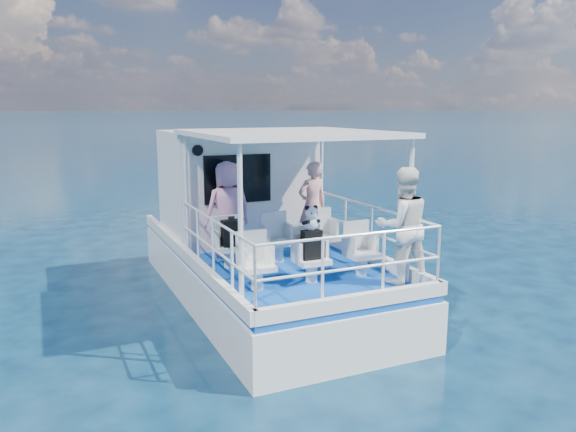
# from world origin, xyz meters

# --- Properties ---
(ground) EXTENTS (2000.00, 2000.00, 0.00)m
(ground) POSITION_xyz_m (0.00, 0.00, 0.00)
(ground) COLOR #071F36
(ground) RESTS_ON ground
(hull) EXTENTS (3.00, 7.00, 1.60)m
(hull) POSITION_xyz_m (0.00, 1.00, 0.00)
(hull) COLOR white
(hull) RESTS_ON ground
(deck) EXTENTS (2.90, 6.90, 0.10)m
(deck) POSITION_xyz_m (0.00, 1.00, 0.85)
(deck) COLOR #0A3B92
(deck) RESTS_ON hull
(cabin) EXTENTS (2.85, 2.00, 2.20)m
(cabin) POSITION_xyz_m (0.00, 2.30, 2.00)
(cabin) COLOR white
(cabin) RESTS_ON deck
(canopy) EXTENTS (3.00, 3.20, 0.08)m
(canopy) POSITION_xyz_m (0.00, -0.20, 3.14)
(canopy) COLOR white
(canopy) RESTS_ON cabin
(canopy_posts) EXTENTS (2.77, 2.97, 2.20)m
(canopy_posts) POSITION_xyz_m (0.00, -0.25, 2.00)
(canopy_posts) COLOR white
(canopy_posts) RESTS_ON deck
(railings) EXTENTS (2.84, 3.59, 1.00)m
(railings) POSITION_xyz_m (0.00, -0.58, 1.40)
(railings) COLOR white
(railings) RESTS_ON deck
(seat_port_fwd) EXTENTS (0.48, 0.46, 0.38)m
(seat_port_fwd) POSITION_xyz_m (-0.90, 0.20, 1.09)
(seat_port_fwd) COLOR white
(seat_port_fwd) RESTS_ON deck
(seat_center_fwd) EXTENTS (0.48, 0.46, 0.38)m
(seat_center_fwd) POSITION_xyz_m (0.00, 0.20, 1.09)
(seat_center_fwd) COLOR white
(seat_center_fwd) RESTS_ON deck
(seat_stbd_fwd) EXTENTS (0.48, 0.46, 0.38)m
(seat_stbd_fwd) POSITION_xyz_m (0.90, 0.20, 1.09)
(seat_stbd_fwd) COLOR white
(seat_stbd_fwd) RESTS_ON deck
(seat_port_aft) EXTENTS (0.48, 0.46, 0.38)m
(seat_port_aft) POSITION_xyz_m (-0.90, -1.10, 1.09)
(seat_port_aft) COLOR white
(seat_port_aft) RESTS_ON deck
(seat_center_aft) EXTENTS (0.48, 0.46, 0.38)m
(seat_center_aft) POSITION_xyz_m (0.00, -1.10, 1.09)
(seat_center_aft) COLOR white
(seat_center_aft) RESTS_ON deck
(seat_stbd_aft) EXTENTS (0.48, 0.46, 0.38)m
(seat_stbd_aft) POSITION_xyz_m (0.90, -1.10, 1.09)
(seat_stbd_aft) COLOR white
(seat_stbd_aft) RESTS_ON deck
(passenger_port_fwd) EXTENTS (0.67, 0.50, 1.73)m
(passenger_port_fwd) POSITION_xyz_m (-0.67, 0.91, 1.76)
(passenger_port_fwd) COLOR pink
(passenger_port_fwd) RESTS_ON deck
(passenger_stbd_fwd) EXTENTS (0.65, 0.46, 1.66)m
(passenger_stbd_fwd) POSITION_xyz_m (0.98, 0.86, 1.73)
(passenger_stbd_fwd) COLOR pink
(passenger_stbd_fwd) RESTS_ON deck
(passenger_stbd_aft) EXTENTS (0.97, 0.82, 1.78)m
(passenger_stbd_aft) POSITION_xyz_m (1.25, -1.67, 1.79)
(passenger_stbd_aft) COLOR white
(passenger_stbd_aft) RESTS_ON deck
(backpack_port) EXTENTS (0.33, 0.19, 0.44)m
(backpack_port) POSITION_xyz_m (-0.86, 0.15, 1.50)
(backpack_port) COLOR black
(backpack_port) RESTS_ON seat_port_fwd
(backpack_center) EXTENTS (0.30, 0.17, 0.45)m
(backpack_center) POSITION_xyz_m (-0.03, -1.14, 1.50)
(backpack_center) COLOR black
(backpack_center) RESTS_ON seat_center_aft
(compact_camera) EXTENTS (0.10, 0.06, 0.06)m
(compact_camera) POSITION_xyz_m (-0.86, 0.17, 1.75)
(compact_camera) COLOR black
(compact_camera) RESTS_ON backpack_port
(panda) EXTENTS (0.24, 0.20, 0.38)m
(panda) POSITION_xyz_m (-0.02, -1.12, 1.91)
(panda) COLOR white
(panda) RESTS_ON backpack_center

